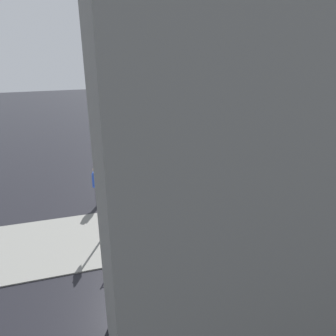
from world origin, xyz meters
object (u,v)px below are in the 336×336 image
moving_hatchback (213,149)px  fire_hydrant (123,196)px  pedestrian (97,183)px  sign_post (101,193)px  parked_sedan (324,153)px

moving_hatchback → fire_hydrant: bearing=27.6°
pedestrian → sign_post: 2.33m
parked_sedan → fire_hydrant: 9.77m
moving_hatchback → sign_post: sign_post is taller
parked_sedan → sign_post: bearing=13.7°
parked_sedan → pedestrian: parked_sedan is taller
moving_hatchback → sign_post: size_ratio=1.77×
parked_sedan → moving_hatchback: bearing=-21.4°
sign_post → fire_hydrant: bearing=-115.9°
moving_hatchback → pedestrian: bearing=21.3°
moving_hatchback → pedestrian: (5.80, 2.26, -0.07)m
moving_hatchback → fire_hydrant: (4.88, 2.54, -0.63)m
parked_sedan → fire_hydrant: size_ratio=5.73×
moving_hatchback → pedestrian: moving_hatchback is taller
fire_hydrant → sign_post: size_ratio=0.33×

